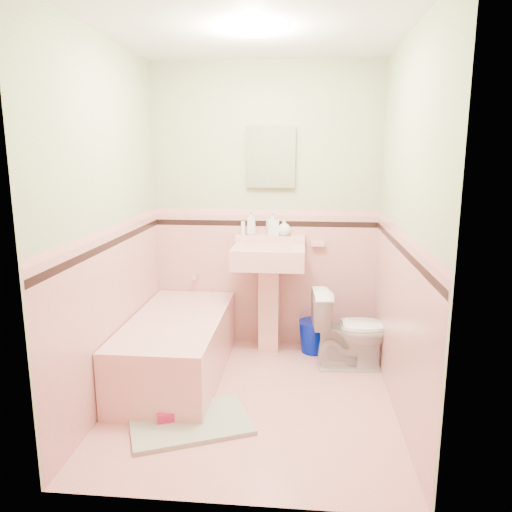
# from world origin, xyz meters

# --- Properties ---
(floor) EXTENTS (2.20, 2.20, 0.00)m
(floor) POSITION_xyz_m (0.00, 0.00, 0.00)
(floor) COLOR pink
(floor) RESTS_ON ground
(ceiling) EXTENTS (2.20, 2.20, 0.00)m
(ceiling) POSITION_xyz_m (0.00, 0.00, 2.50)
(ceiling) COLOR white
(ceiling) RESTS_ON ground
(wall_back) EXTENTS (2.50, 0.00, 2.50)m
(wall_back) POSITION_xyz_m (0.00, 1.10, 1.25)
(wall_back) COLOR beige
(wall_back) RESTS_ON ground
(wall_front) EXTENTS (2.50, 0.00, 2.50)m
(wall_front) POSITION_xyz_m (0.00, -1.10, 1.25)
(wall_front) COLOR beige
(wall_front) RESTS_ON ground
(wall_left) EXTENTS (0.00, 2.50, 2.50)m
(wall_left) POSITION_xyz_m (-1.00, 0.00, 1.25)
(wall_left) COLOR beige
(wall_left) RESTS_ON ground
(wall_right) EXTENTS (0.00, 2.50, 2.50)m
(wall_right) POSITION_xyz_m (1.00, 0.00, 1.25)
(wall_right) COLOR beige
(wall_right) RESTS_ON ground
(wainscot_back) EXTENTS (2.00, 0.00, 2.00)m
(wainscot_back) POSITION_xyz_m (0.00, 1.09, 0.60)
(wainscot_back) COLOR #EBA49E
(wainscot_back) RESTS_ON ground
(wainscot_front) EXTENTS (2.00, 0.00, 2.00)m
(wainscot_front) POSITION_xyz_m (0.00, -1.09, 0.60)
(wainscot_front) COLOR #EBA49E
(wainscot_front) RESTS_ON ground
(wainscot_left) EXTENTS (0.00, 2.20, 2.20)m
(wainscot_left) POSITION_xyz_m (-0.99, 0.00, 0.60)
(wainscot_left) COLOR #EBA49E
(wainscot_left) RESTS_ON ground
(wainscot_right) EXTENTS (0.00, 2.20, 2.20)m
(wainscot_right) POSITION_xyz_m (0.99, 0.00, 0.60)
(wainscot_right) COLOR #EBA49E
(wainscot_right) RESTS_ON ground
(accent_back) EXTENTS (2.00, 0.00, 2.00)m
(accent_back) POSITION_xyz_m (0.00, 1.08, 1.12)
(accent_back) COLOR black
(accent_back) RESTS_ON ground
(accent_front) EXTENTS (2.00, 0.00, 2.00)m
(accent_front) POSITION_xyz_m (0.00, -1.08, 1.12)
(accent_front) COLOR black
(accent_front) RESTS_ON ground
(accent_left) EXTENTS (0.00, 2.20, 2.20)m
(accent_left) POSITION_xyz_m (-0.98, 0.00, 1.12)
(accent_left) COLOR black
(accent_left) RESTS_ON ground
(accent_right) EXTENTS (0.00, 2.20, 2.20)m
(accent_right) POSITION_xyz_m (0.98, 0.00, 1.12)
(accent_right) COLOR black
(accent_right) RESTS_ON ground
(cap_back) EXTENTS (2.00, 0.00, 2.00)m
(cap_back) POSITION_xyz_m (0.00, 1.08, 1.22)
(cap_back) COLOR pink
(cap_back) RESTS_ON ground
(cap_front) EXTENTS (2.00, 0.00, 2.00)m
(cap_front) POSITION_xyz_m (0.00, -1.08, 1.22)
(cap_front) COLOR pink
(cap_front) RESTS_ON ground
(cap_left) EXTENTS (0.00, 2.20, 2.20)m
(cap_left) POSITION_xyz_m (-0.98, 0.00, 1.22)
(cap_left) COLOR pink
(cap_left) RESTS_ON ground
(cap_right) EXTENTS (0.00, 2.20, 2.20)m
(cap_right) POSITION_xyz_m (0.98, 0.00, 1.22)
(cap_right) COLOR pink
(cap_right) RESTS_ON ground
(bathtub) EXTENTS (0.70, 1.50, 0.45)m
(bathtub) POSITION_xyz_m (-0.63, 0.33, 0.23)
(bathtub) COLOR #E4A39E
(bathtub) RESTS_ON floor
(tub_faucet) EXTENTS (0.04, 0.12, 0.04)m
(tub_faucet) POSITION_xyz_m (-0.63, 1.05, 0.63)
(tub_faucet) COLOR silver
(tub_faucet) RESTS_ON wall_back
(sink) EXTENTS (0.61, 0.50, 0.96)m
(sink) POSITION_xyz_m (0.05, 0.86, 0.48)
(sink) COLOR #E4A39E
(sink) RESTS_ON floor
(sink_faucet) EXTENTS (0.02, 0.02, 0.10)m
(sink_faucet) POSITION_xyz_m (0.05, 1.00, 0.95)
(sink_faucet) COLOR silver
(sink_faucet) RESTS_ON sink
(medicine_cabinet) EXTENTS (0.40, 0.04, 0.49)m
(medicine_cabinet) POSITION_xyz_m (0.05, 1.07, 1.70)
(medicine_cabinet) COLOR white
(medicine_cabinet) RESTS_ON wall_back
(soap_dish) EXTENTS (0.12, 0.07, 0.04)m
(soap_dish) POSITION_xyz_m (0.47, 1.06, 0.95)
(soap_dish) COLOR #E4A39E
(soap_dish) RESTS_ON wall_back
(soap_bottle_left) EXTENTS (0.10, 0.10, 0.22)m
(soap_bottle_left) POSITION_xyz_m (-0.12, 1.04, 1.13)
(soap_bottle_left) COLOR #B2B2B2
(soap_bottle_left) RESTS_ON sink
(soap_bottle_mid) EXTENTS (0.12, 0.12, 0.21)m
(soap_bottle_mid) POSITION_xyz_m (0.07, 1.04, 1.13)
(soap_bottle_mid) COLOR #B2B2B2
(soap_bottle_mid) RESTS_ON sink
(soap_bottle_right) EXTENTS (0.12, 0.12, 0.15)m
(soap_bottle_right) POSITION_xyz_m (0.17, 1.04, 1.10)
(soap_bottle_right) COLOR #B2B2B2
(soap_bottle_right) RESTS_ON sink
(tube) EXTENTS (0.05, 0.05, 0.12)m
(tube) POSITION_xyz_m (-0.19, 1.04, 1.08)
(tube) COLOR white
(tube) RESTS_ON sink
(toilet) EXTENTS (0.66, 0.41, 0.65)m
(toilet) POSITION_xyz_m (0.75, 0.62, 0.32)
(toilet) COLOR white
(toilet) RESTS_ON floor
(bucket) EXTENTS (0.30, 0.30, 0.28)m
(bucket) POSITION_xyz_m (0.46, 0.91, 0.14)
(bucket) COLOR #0013A9
(bucket) RESTS_ON floor
(bath_mat) EXTENTS (0.90, 0.77, 0.03)m
(bath_mat) POSITION_xyz_m (-0.37, -0.38, 0.02)
(bath_mat) COLOR #8F9F85
(bath_mat) RESTS_ON floor
(shoe) EXTENTS (0.17, 0.12, 0.06)m
(shoe) POSITION_xyz_m (-0.50, -0.40, 0.06)
(shoe) COLOR #BF1E59
(shoe) RESTS_ON bath_mat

